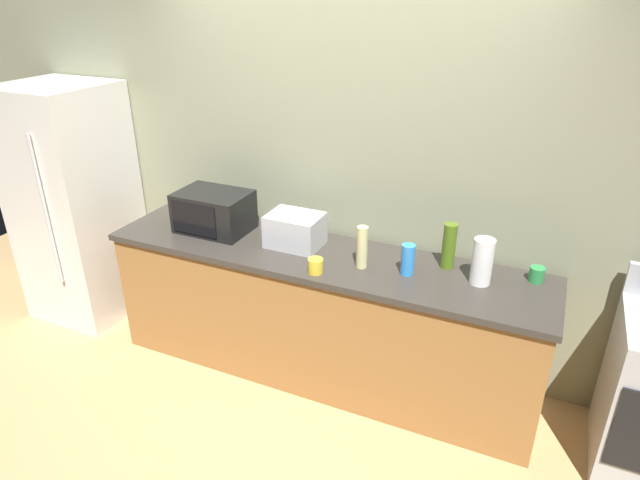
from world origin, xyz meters
TOP-DOWN VIEW (x-y plane):
  - ground_plane at (0.00, 0.00)m, footprint 8.00×8.00m
  - back_wall at (0.00, 0.81)m, footprint 6.40×0.10m
  - counter_run at (0.00, 0.40)m, footprint 2.84×0.64m
  - refrigerator at (-2.05, 0.40)m, footprint 0.72×0.73m
  - microwave at (-0.81, 0.45)m, footprint 0.48×0.35m
  - toaster_oven at (-0.20, 0.46)m, footprint 0.34×0.26m
  - paper_towel_roll at (0.97, 0.45)m, footprint 0.12×0.12m
  - bottle_spray_cleaner at (0.56, 0.38)m, footprint 0.08×0.08m
  - bottle_olive_oil at (0.76, 0.56)m, footprint 0.08×0.08m
  - bottle_vinegar at (0.29, 0.36)m, footprint 0.07×0.07m
  - mug_green at (1.25, 0.60)m, footprint 0.08×0.08m
  - mug_yellow at (0.07, 0.18)m, footprint 0.09×0.09m

SIDE VIEW (x-z plane):
  - ground_plane at x=0.00m, z-range 0.00..0.00m
  - counter_run at x=0.00m, z-range 0.00..0.90m
  - refrigerator at x=-2.05m, z-range 0.00..1.80m
  - mug_green at x=1.25m, z-range 0.90..0.99m
  - mug_yellow at x=0.07m, z-range 0.90..0.99m
  - bottle_spray_cleaner at x=0.56m, z-range 0.90..1.09m
  - toaster_oven at x=-0.20m, z-range 0.90..1.11m
  - bottle_vinegar at x=0.29m, z-range 0.90..1.16m
  - microwave at x=-0.81m, z-range 0.90..1.17m
  - paper_towel_roll at x=0.97m, z-range 0.90..1.17m
  - bottle_olive_oil at x=0.76m, z-range 0.90..1.18m
  - back_wall at x=0.00m, z-range 0.00..2.70m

